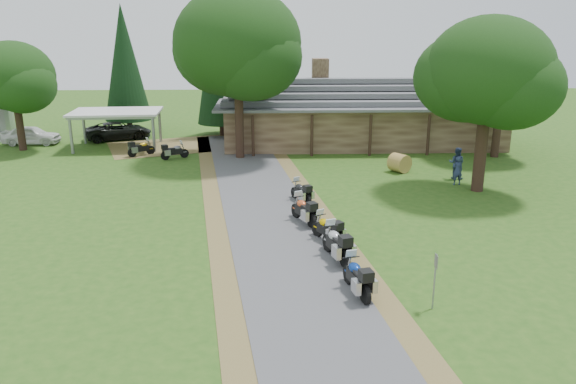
{
  "coord_description": "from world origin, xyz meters",
  "views": [
    {
      "loc": [
        -0.9,
        -18.01,
        8.75
      ],
      "look_at": [
        -0.09,
        5.67,
        1.6
      ],
      "focal_mm": 35.0,
      "sensor_mm": 36.0,
      "label": 1
    }
  ],
  "objects_px": {
    "motorcycle_row_d": "(304,209)",
    "motorcycle_row_e": "(301,191)",
    "motorcycle_carport_b": "(175,150)",
    "hay_bale": "(399,163)",
    "motorcycle_carport_a": "(141,147)",
    "carport": "(118,129)",
    "car_white_sedan": "(31,133)",
    "motorcycle_row_a": "(357,275)",
    "car_dark_suv": "(118,126)",
    "lodge": "(360,110)",
    "motorcycle_row_b": "(336,242)",
    "motorcycle_row_c": "(327,228)"
  },
  "relations": [
    {
      "from": "motorcycle_row_d",
      "to": "motorcycle_row_e",
      "type": "bearing_deg",
      "value": -25.2
    },
    {
      "from": "motorcycle_carport_b",
      "to": "hay_bale",
      "type": "bearing_deg",
      "value": -44.11
    },
    {
      "from": "motorcycle_carport_a",
      "to": "motorcycle_carport_b",
      "type": "xyz_separation_m",
      "value": [
        2.44,
        -0.98,
        -0.01
      ]
    },
    {
      "from": "carport",
      "to": "car_white_sedan",
      "type": "bearing_deg",
      "value": 165.14
    },
    {
      "from": "motorcycle_row_a",
      "to": "motorcycle_carport_a",
      "type": "height_order",
      "value": "motorcycle_row_a"
    },
    {
      "from": "car_white_sedan",
      "to": "car_dark_suv",
      "type": "relative_size",
      "value": 0.99
    },
    {
      "from": "lodge",
      "to": "motorcycle_row_a",
      "type": "bearing_deg",
      "value": -99.14
    },
    {
      "from": "carport",
      "to": "motorcycle_carport_a",
      "type": "bearing_deg",
      "value": -54.01
    },
    {
      "from": "lodge",
      "to": "hay_bale",
      "type": "distance_m",
      "value": 9.24
    },
    {
      "from": "car_dark_suv",
      "to": "car_white_sedan",
      "type": "bearing_deg",
      "value": 83.46
    },
    {
      "from": "motorcycle_row_d",
      "to": "motorcycle_row_b",
      "type": "bearing_deg",
      "value": 169.16
    },
    {
      "from": "motorcycle_row_b",
      "to": "motorcycle_row_e",
      "type": "distance_m",
      "value": 7.35
    },
    {
      "from": "carport",
      "to": "motorcycle_row_e",
      "type": "height_order",
      "value": "carport"
    },
    {
      "from": "motorcycle_row_b",
      "to": "motorcycle_carport_a",
      "type": "xyz_separation_m",
      "value": [
        -11.31,
        18.06,
        -0.12
      ]
    },
    {
      "from": "motorcycle_row_b",
      "to": "motorcycle_row_c",
      "type": "bearing_deg",
      "value": -11.6
    },
    {
      "from": "car_white_sedan",
      "to": "motorcycle_row_b",
      "type": "relative_size",
      "value": 2.54
    },
    {
      "from": "motorcycle_row_c",
      "to": "motorcycle_carport_a",
      "type": "bearing_deg",
      "value": 5.63
    },
    {
      "from": "carport",
      "to": "motorcycle_row_a",
      "type": "distance_m",
      "value": 27.4
    },
    {
      "from": "motorcycle_row_d",
      "to": "hay_bale",
      "type": "relative_size",
      "value": 1.75
    },
    {
      "from": "motorcycle_row_d",
      "to": "motorcycle_carport_b",
      "type": "relative_size",
      "value": 1.15
    },
    {
      "from": "motorcycle_row_d",
      "to": "lodge",
      "type": "bearing_deg",
      "value": -40.88
    },
    {
      "from": "carport",
      "to": "motorcycle_carport_a",
      "type": "height_order",
      "value": "carport"
    },
    {
      "from": "car_white_sedan",
      "to": "motorcycle_row_e",
      "type": "distance_m",
      "value": 24.45
    },
    {
      "from": "motorcycle_row_c",
      "to": "motorcycle_carport_b",
      "type": "bearing_deg",
      "value": 0.88
    },
    {
      "from": "hay_bale",
      "to": "car_dark_suv",
      "type": "bearing_deg",
      "value": 151.51
    },
    {
      "from": "lodge",
      "to": "motorcycle_row_c",
      "type": "xyz_separation_m",
      "value": [
        -4.54,
        -20.3,
        -1.82
      ]
    },
    {
      "from": "carport",
      "to": "motorcycle_row_b",
      "type": "xyz_separation_m",
      "value": [
        13.54,
        -20.76,
        -0.64
      ]
    },
    {
      "from": "motorcycle_carport_b",
      "to": "hay_bale",
      "type": "relative_size",
      "value": 1.52
    },
    {
      "from": "motorcycle_row_c",
      "to": "motorcycle_row_e",
      "type": "bearing_deg",
      "value": -20.78
    },
    {
      "from": "car_white_sedan",
      "to": "carport",
      "type": "bearing_deg",
      "value": -101.35
    },
    {
      "from": "car_dark_suv",
      "to": "motorcycle_carport_a",
      "type": "xyz_separation_m",
      "value": [
        2.99,
        -5.76,
        -0.44
      ]
    },
    {
      "from": "lodge",
      "to": "car_dark_suv",
      "type": "xyz_separation_m",
      "value": [
        -18.67,
        1.71,
        -1.42
      ]
    },
    {
      "from": "car_white_sedan",
      "to": "hay_bale",
      "type": "xyz_separation_m",
      "value": [
        25.77,
        -9.01,
        -0.32
      ]
    },
    {
      "from": "car_white_sedan",
      "to": "motorcycle_carport_a",
      "type": "xyz_separation_m",
      "value": [
        9.05,
        -4.08,
        -0.29
      ]
    },
    {
      "from": "motorcycle_row_a",
      "to": "hay_bale",
      "type": "height_order",
      "value": "motorcycle_row_a"
    },
    {
      "from": "lodge",
      "to": "car_dark_suv",
      "type": "relative_size",
      "value": 3.97
    },
    {
      "from": "motorcycle_row_b",
      "to": "motorcycle_carport_b",
      "type": "distance_m",
      "value": 19.24
    },
    {
      "from": "motorcycle_row_b",
      "to": "motorcycle_carport_b",
      "type": "height_order",
      "value": "motorcycle_row_b"
    },
    {
      "from": "lodge",
      "to": "motorcycle_row_e",
      "type": "xyz_separation_m",
      "value": [
        -5.31,
        -14.82,
        -1.85
      ]
    },
    {
      "from": "motorcycle_row_c",
      "to": "motorcycle_carport_a",
      "type": "relative_size",
      "value": 1.07
    },
    {
      "from": "motorcycle_row_b",
      "to": "motorcycle_row_c",
      "type": "xyz_separation_m",
      "value": [
        -0.17,
        1.81,
        -0.08
      ]
    },
    {
      "from": "car_dark_suv",
      "to": "motorcycle_row_b",
      "type": "xyz_separation_m",
      "value": [
        14.3,
        -23.82,
        -0.32
      ]
    },
    {
      "from": "car_white_sedan",
      "to": "motorcycle_row_a",
      "type": "bearing_deg",
      "value": -140.28
    },
    {
      "from": "motorcycle_row_d",
      "to": "motorcycle_carport_b",
      "type": "height_order",
      "value": "motorcycle_row_d"
    },
    {
      "from": "motorcycle_row_d",
      "to": "hay_bale",
      "type": "distance_m",
      "value": 11.0
    },
    {
      "from": "lodge",
      "to": "hay_bale",
      "type": "height_order",
      "value": "lodge"
    },
    {
      "from": "car_dark_suv",
      "to": "motorcycle_row_e",
      "type": "xyz_separation_m",
      "value": [
        13.36,
        -16.53,
        -0.44
      ]
    },
    {
      "from": "motorcycle_row_b",
      "to": "motorcycle_row_d",
      "type": "relative_size",
      "value": 1.06
    },
    {
      "from": "motorcycle_row_b",
      "to": "motorcycle_row_d",
      "type": "bearing_deg",
      "value": -3.56
    },
    {
      "from": "car_dark_suv",
      "to": "motorcycle_carport_b",
      "type": "relative_size",
      "value": 3.16
    }
  ]
}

